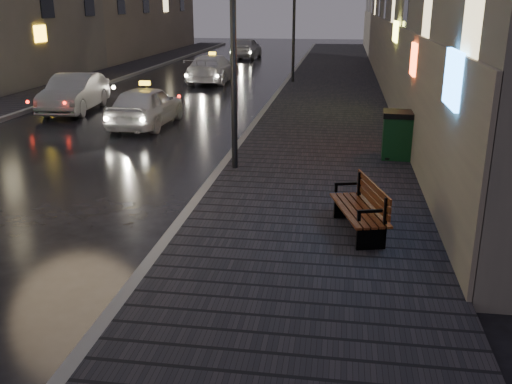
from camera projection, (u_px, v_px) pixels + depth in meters
ground at (41, 280)px, 8.55m from camera, size 120.00×120.00×0.00m
sidewalk at (333, 87)px, 27.68m from camera, size 4.60×58.00×0.15m
curb at (284, 86)px, 28.02m from camera, size 0.20×58.00×0.15m
sidewalk_far at (88, 81)px, 29.46m from camera, size 2.40×58.00×0.15m
curb_far at (112, 82)px, 29.27m from camera, size 0.20×58.00×0.15m
lamp_near at (233, 25)px, 12.82m from camera, size 0.36×0.36×5.28m
lamp_far at (294, 13)px, 27.83m from camera, size 0.36×0.36×5.28m
bench at (363, 208)px, 9.83m from camera, size 1.04×1.85×0.89m
trash_bin at (398, 134)px, 14.53m from camera, size 0.82×0.82×1.21m
taxi_near at (146, 106)px, 19.02m from camera, size 1.71×4.04×1.37m
car_left_mid at (74, 93)px, 21.60m from camera, size 1.89×4.36×1.39m
taxi_mid at (213, 69)px, 29.51m from camera, size 2.10×4.89×1.40m
car_far at (246, 48)px, 42.09m from camera, size 1.95×4.54×1.53m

